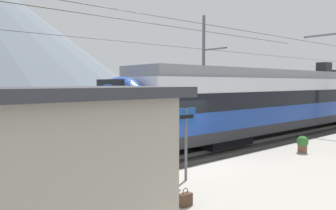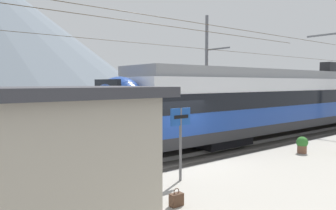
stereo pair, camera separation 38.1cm
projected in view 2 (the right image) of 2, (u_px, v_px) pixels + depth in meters
name	position (u px, v px, depth m)	size (l,w,h in m)	color
ground_plane	(184.00, 170.00, 11.55)	(400.00, 400.00, 0.00)	#565659
platform_slab	(280.00, 196.00, 8.47)	(120.00, 6.48, 0.32)	#A39E93
track_near	(156.00, 159.00, 12.90)	(120.00, 3.00, 0.28)	#5B5651
track_far	(99.00, 141.00, 17.03)	(120.00, 3.00, 0.28)	#5B5651
train_near_platform	(294.00, 99.00, 19.01)	(25.24, 2.93, 4.27)	#2D2D30
train_far_track	(320.00, 92.00, 31.60)	(25.75, 2.95, 4.27)	#2D2D30
catenary_mast_far_side	(208.00, 68.00, 24.60)	(47.11, 2.48, 8.36)	slate
platform_sign	(180.00, 127.00, 9.16)	(0.70, 0.08, 2.13)	#59595B
passenger_walking	(146.00, 177.00, 6.45)	(0.53, 0.22, 1.69)	#383842
handbag_beside_passenger	(176.00, 199.00, 7.35)	(0.32, 0.18, 0.42)	#472D1E
potted_plant_by_shelter	(302.00, 144.00, 12.85)	(0.46, 0.46, 0.68)	brown
platform_shelter	(19.00, 184.00, 4.47)	(4.24, 2.03, 2.80)	#B7AD99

